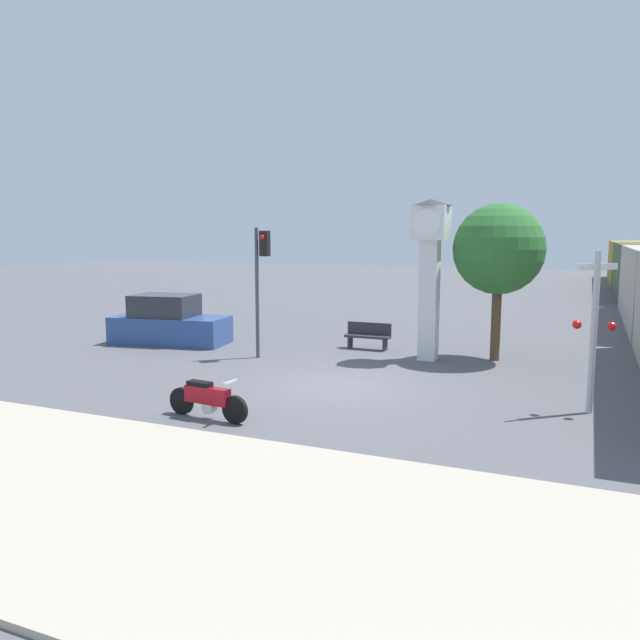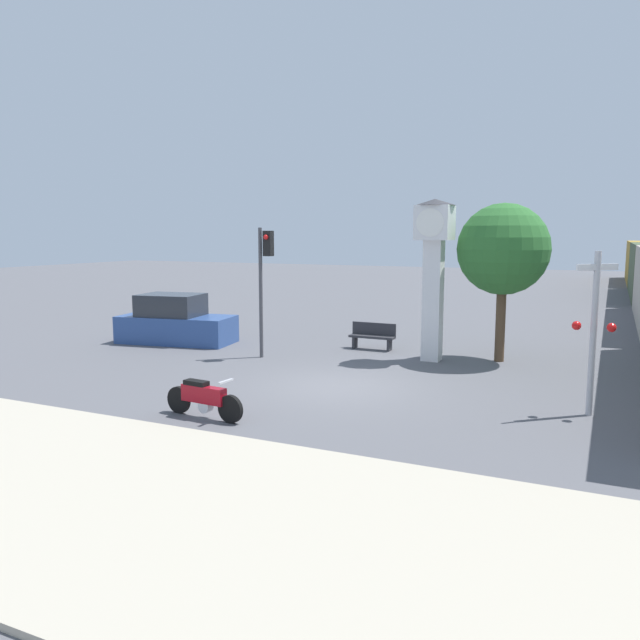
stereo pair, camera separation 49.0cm
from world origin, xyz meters
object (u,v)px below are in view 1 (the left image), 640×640
clock_tower (430,255)px  railroad_crossing_signal (594,326)px  bench (368,335)px  traffic_light (261,269)px  parked_car (169,323)px  motorcycle (207,399)px  street_tree (499,250)px

clock_tower → railroad_crossing_signal: clock_tower is taller
clock_tower → railroad_crossing_signal: (4.77, -4.49, -1.36)m
clock_tower → bench: clock_tower is taller
traffic_light → parked_car: (-4.45, 1.07, -2.13)m
clock_tower → motorcycle: bearing=-109.0°
clock_tower → traffic_light: 5.37m
street_tree → railroad_crossing_signal: bearing=-62.0°
street_tree → clock_tower: bearing=-158.7°
clock_tower → traffic_light: clock_tower is taller
railroad_crossing_signal → street_tree: (-2.79, 5.26, 1.52)m
street_tree → parked_car: bearing=-172.2°
clock_tower → street_tree: size_ratio=1.02×
motorcycle → traffic_light: bearing=114.0°
motorcycle → parked_car: 9.98m
bench → parked_car: 7.33m
railroad_crossing_signal → bench: railroad_crossing_signal is taller
railroad_crossing_signal → bench: bearing=142.3°
motorcycle → traffic_light: size_ratio=0.49×
traffic_light → street_tree: 7.50m
bench → parked_car: bearing=-165.6°
motorcycle → clock_tower: 9.22m
clock_tower → parked_car: size_ratio=1.14×
motorcycle → traffic_light: traffic_light is taller
traffic_light → railroad_crossing_signal: traffic_light is taller
clock_tower → bench: size_ratio=3.17×
motorcycle → parked_car: bearing=136.9°
clock_tower → parked_car: (-9.46, -0.80, -2.60)m
traffic_light → clock_tower: bearing=20.4°
railroad_crossing_signal → traffic_light: bearing=165.0°
traffic_light → railroad_crossing_signal: 10.17m
bench → railroad_crossing_signal: bearing=-37.7°
traffic_light → street_tree: street_tree is taller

